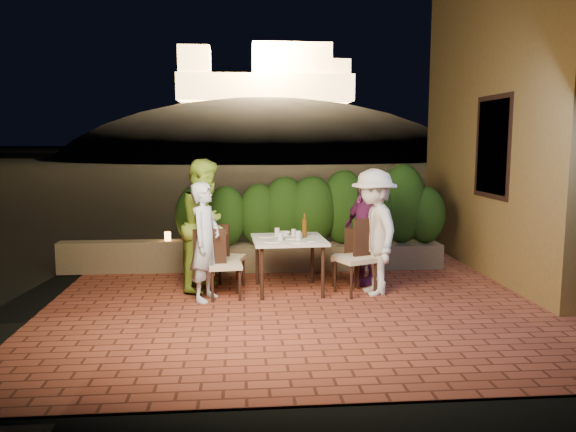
{
  "coord_description": "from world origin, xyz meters",
  "views": [
    {
      "loc": [
        -1.0,
        -6.71,
        2.11
      ],
      "look_at": [
        -0.34,
        1.03,
        1.05
      ],
      "focal_mm": 35.0,
      "sensor_mm": 36.0,
      "label": 1
    }
  ],
  "objects": [
    {
      "name": "chair_right_back",
      "position": [
        0.52,
        1.22,
        0.42
      ],
      "size": [
        0.49,
        0.49,
        0.84
      ],
      "primitive_type": null,
      "rotation": [
        0.0,
        0.0,
        2.84
      ],
      "color": "black",
      "rests_on": "ground"
    },
    {
      "name": "dining_table",
      "position": [
        -0.34,
        0.93,
        0.38
      ],
      "size": [
        1.03,
        1.03,
        0.75
      ],
      "primitive_type": null,
      "rotation": [
        0.0,
        0.0,
        0.05
      ],
      "color": "white",
      "rests_on": "ground"
    },
    {
      "name": "plate_se",
      "position": [
        -0.08,
        1.17,
        0.76
      ],
      "size": [
        0.2,
        0.2,
        0.01
      ],
      "primitive_type": "cylinder",
      "color": "white",
      "rests_on": "dining_table"
    },
    {
      "name": "glass_sw",
      "position": [
        -0.49,
        1.13,
        0.81
      ],
      "size": [
        0.07,
        0.07,
        0.12
      ],
      "primitive_type": "cylinder",
      "color": "silver",
      "rests_on": "dining_table"
    },
    {
      "name": "chair_left_back",
      "position": [
        -1.19,
        1.12,
        0.47
      ],
      "size": [
        0.53,
        0.53,
        0.93
      ],
      "primitive_type": null,
      "rotation": [
        0.0,
        0.0,
        -0.26
      ],
      "color": "black",
      "rests_on": "ground"
    },
    {
      "name": "glass_nw",
      "position": [
        -0.47,
        0.75,
        0.81
      ],
      "size": [
        0.07,
        0.07,
        0.12
      ],
      "primitive_type": "cylinder",
      "color": "silver",
      "rests_on": "dining_table"
    },
    {
      "name": "diner_white",
      "position": [
        0.8,
        0.7,
        0.86
      ],
      "size": [
        0.79,
        1.19,
        1.72
      ],
      "primitive_type": "imported",
      "rotation": [
        0.0,
        0.0,
        -1.43
      ],
      "color": "silver",
      "rests_on": "ground"
    },
    {
      "name": "terrace_floor",
      "position": [
        0.0,
        0.5,
        -0.07
      ],
      "size": [
        7.0,
        6.0,
        0.15
      ],
      "primitive_type": "cube",
      "color": "brown",
      "rests_on": "ground"
    },
    {
      "name": "diner_purple",
      "position": [
        0.8,
        1.28,
        0.79
      ],
      "size": [
        0.71,
        1.0,
        1.58
      ],
      "primitive_type": "imported",
      "rotation": [
        0.0,
        0.0,
        -1.18
      ],
      "color": "#77276F",
      "rests_on": "ground"
    },
    {
      "name": "chair_left_front",
      "position": [
        -1.22,
        0.66,
        0.47
      ],
      "size": [
        0.48,
        0.48,
        0.94
      ],
      "primitive_type": null,
      "rotation": [
        0.0,
        0.0,
        0.1
      ],
      "color": "black",
      "rests_on": "ground"
    },
    {
      "name": "plate_front",
      "position": [
        -0.24,
        0.61,
        0.76
      ],
      "size": [
        0.23,
        0.23,
        0.01
      ],
      "primitive_type": "cylinder",
      "color": "white",
      "rests_on": "dining_table"
    },
    {
      "name": "hedge",
      "position": [
        0.2,
        2.3,
        0.95
      ],
      "size": [
        4.0,
        0.7,
        1.1
      ],
      "primitive_type": null,
      "color": "#1A390F",
      "rests_on": "planter"
    },
    {
      "name": "glass_ne",
      "position": [
        -0.22,
        0.82,
        0.81
      ],
      "size": [
        0.07,
        0.07,
        0.12
      ],
      "primitive_type": "cylinder",
      "color": "silver",
      "rests_on": "dining_table"
    },
    {
      "name": "glass_se",
      "position": [
        -0.26,
        1.09,
        0.8
      ],
      "size": [
        0.06,
        0.06,
        0.11
      ],
      "primitive_type": "cylinder",
      "color": "silver",
      "rests_on": "dining_table"
    },
    {
      "name": "parapet",
      "position": [
        -2.8,
        2.3,
        0.25
      ],
      "size": [
        2.2,
        0.3,
        0.5
      ],
      "primitive_type": "cube",
      "color": "brown",
      "rests_on": "ground"
    },
    {
      "name": "building_wall",
      "position": [
        3.6,
        2.0,
        2.5
      ],
      "size": [
        1.6,
        5.0,
        5.0
      ],
      "primitive_type": "cube",
      "color": "olive",
      "rests_on": "ground"
    },
    {
      "name": "beer_bottle",
      "position": [
        -0.11,
        0.99,
        0.92
      ],
      "size": [
        0.07,
        0.07,
        0.34
      ],
      "primitive_type": null,
      "color": "#54360E",
      "rests_on": "dining_table"
    },
    {
      "name": "hill",
      "position": [
        2.0,
        60.0,
        -4.0
      ],
      "size": [
        52.0,
        40.0,
        22.0
      ],
      "primitive_type": "ellipsoid",
      "color": "black",
      "rests_on": "ground"
    },
    {
      "name": "diner_blue",
      "position": [
        -1.47,
        0.59,
        0.78
      ],
      "size": [
        0.56,
        0.67,
        1.57
      ],
      "primitive_type": "imported",
      "rotation": [
        0.0,
        0.0,
        1.2
      ],
      "color": "silver",
      "rests_on": "ground"
    },
    {
      "name": "ground",
      "position": [
        0.0,
        0.0,
        -0.02
      ],
      "size": [
        400.0,
        400.0,
        0.0
      ],
      "primitive_type": "plane",
      "color": "black",
      "rests_on": "ground"
    },
    {
      "name": "chair_right_front",
      "position": [
        0.55,
        0.71,
        0.52
      ],
      "size": [
        0.63,
        0.63,
        1.04
      ],
      "primitive_type": null,
      "rotation": [
        0.0,
        0.0,
        3.55
      ],
      "color": "black",
      "rests_on": "ground"
    },
    {
      "name": "bowl",
      "position": [
        -0.38,
        1.23,
        0.77
      ],
      "size": [
        0.2,
        0.2,
        0.05
      ],
      "primitive_type": "imported",
      "rotation": [
        0.0,
        0.0,
        -0.1
      ],
      "color": "white",
      "rests_on": "dining_table"
    },
    {
      "name": "window_pane",
      "position": [
        2.82,
        1.5,
        2.0
      ],
      "size": [
        0.08,
        1.0,
        1.4
      ],
      "primitive_type": "cube",
      "color": "black",
      "rests_on": "building_wall"
    },
    {
      "name": "fortress",
      "position": [
        2.0,
        60.0,
        10.5
      ],
      "size": [
        26.0,
        8.0,
        8.0
      ],
      "primitive_type": null,
      "color": "#FFCC7A",
      "rests_on": "hill"
    },
    {
      "name": "plate_sw",
      "position": [
        -0.65,
        1.12,
        0.76
      ],
      "size": [
        0.21,
        0.21,
        0.01
      ],
      "primitive_type": "cylinder",
      "color": "white",
      "rests_on": "dining_table"
    },
    {
      "name": "window_frame",
      "position": [
        2.81,
        1.5,
        2.0
      ],
      "size": [
        0.06,
        1.15,
        1.55
      ],
      "primitive_type": "cube",
      "color": "black",
      "rests_on": "building_wall"
    },
    {
      "name": "plate_centre",
      "position": [
        -0.32,
        0.94,
        0.76
      ],
      "size": [
        0.23,
        0.23,
        0.01
      ],
      "primitive_type": "cylinder",
      "color": "white",
      "rests_on": "dining_table"
    },
    {
      "name": "plate_nw",
      "position": [
        -0.58,
        0.7,
        0.76
      ],
      "size": [
        0.24,
        0.24,
        0.01
      ],
      "primitive_type": "cylinder",
      "color": "white",
      "rests_on": "dining_table"
    },
    {
      "name": "diner_green",
      "position": [
        -1.49,
        1.16,
        0.92
      ],
      "size": [
        0.95,
        1.07,
        1.84
      ],
      "primitive_type": "imported",
      "rotation": [
        0.0,
        0.0,
        1.25
      ],
      "color": "#A6D843",
      "rests_on": "ground"
    },
    {
      "name": "parapet_lamp",
      "position": [
        -2.18,
        2.3,
        0.57
      ],
      "size": [
        0.1,
        0.1,
        0.14
      ],
      "primitive_type": "cylinder",
      "color": "orange",
      "rests_on": "parapet"
    },
    {
      "name": "plate_ne",
      "position": [
        -0.09,
        0.73,
        0.76
      ],
      "size": [
        0.22,
        0.22,
        0.01
      ],
      "primitive_type": "cylinder",
      "color": "white",
      "rests_on": "dining_table"
    },
    {
      "name": "planter",
      "position": [
        0.2,
        2.3,
        0.2
      ],
      "size": [
        4.2,
        0.55,
        0.4
      ],
      "primitive_type": "cube",
      "color": "brown",
      "rests_on": "ground"
    }
  ]
}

